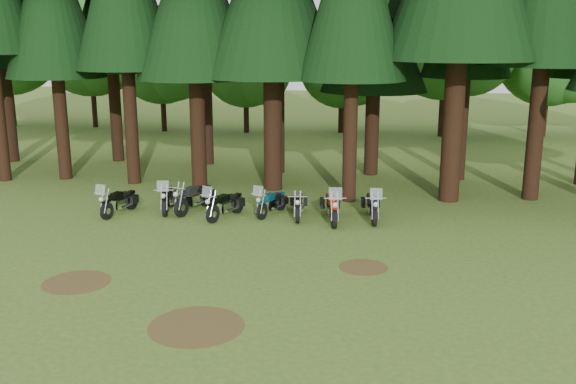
% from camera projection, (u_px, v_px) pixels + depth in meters
% --- Properties ---
extents(ground, '(120.00, 120.00, 0.00)m').
position_uv_depth(ground, '(206.00, 264.00, 18.55)').
color(ground, '#405F1E').
rests_on(ground, ground).
extents(decid_0, '(8.00, 7.78, 10.00)m').
position_uv_depth(decid_0, '(9.00, 43.00, 45.08)').
color(decid_0, black).
rests_on(decid_0, ground).
extents(decid_1, '(7.91, 7.69, 9.88)m').
position_uv_depth(decid_1, '(93.00, 44.00, 44.53)').
color(decid_1, black).
rests_on(decid_1, ground).
extents(decid_2, '(6.72, 6.53, 8.40)m').
position_uv_depth(decid_2, '(164.00, 58.00, 42.85)').
color(decid_2, black).
rests_on(decid_2, ground).
extents(decid_3, '(6.12, 5.95, 7.65)m').
position_uv_depth(decid_3, '(249.00, 65.00, 42.32)').
color(decid_3, black).
rests_on(decid_3, ground).
extents(decid_4, '(5.93, 5.76, 7.41)m').
position_uv_depth(decid_4, '(346.00, 67.00, 42.41)').
color(decid_4, black).
rests_on(decid_4, ground).
extents(decid_5, '(8.45, 8.21, 10.56)m').
position_uv_depth(decid_5, '(452.00, 39.00, 40.24)').
color(decid_5, black).
rests_on(decid_5, ground).
extents(decid_6, '(7.06, 6.86, 8.82)m').
position_uv_depth(decid_6, '(556.00, 55.00, 40.60)').
color(decid_6, black).
rests_on(decid_6, ground).
extents(dirt_patch_0, '(1.80, 1.80, 0.01)m').
position_uv_depth(dirt_patch_0, '(76.00, 282.00, 17.15)').
color(dirt_patch_0, '#4C3D1E').
rests_on(dirt_patch_0, ground).
extents(dirt_patch_1, '(1.40, 1.40, 0.01)m').
position_uv_depth(dirt_patch_1, '(363.00, 267.00, 18.26)').
color(dirt_patch_1, '#4C3D1E').
rests_on(dirt_patch_1, ground).
extents(dirt_patch_2, '(2.20, 2.20, 0.01)m').
position_uv_depth(dirt_patch_2, '(196.00, 326.00, 14.56)').
color(dirt_patch_2, '#4C3D1E').
rests_on(dirt_patch_2, ground).
extents(motorcycle_0, '(0.71, 2.14, 1.35)m').
position_uv_depth(motorcycle_0, '(119.00, 203.00, 23.56)').
color(motorcycle_0, black).
rests_on(motorcycle_0, ground).
extents(motorcycle_1, '(0.78, 2.23, 1.40)m').
position_uv_depth(motorcycle_1, '(167.00, 199.00, 24.01)').
color(motorcycle_1, black).
rests_on(motorcycle_1, ground).
extents(motorcycle_2, '(0.79, 2.32, 0.97)m').
position_uv_depth(motorcycle_2, '(194.00, 199.00, 23.97)').
color(motorcycle_2, black).
rests_on(motorcycle_2, ground).
extents(motorcycle_3, '(1.02, 2.14, 1.38)m').
position_uv_depth(motorcycle_3, '(225.00, 206.00, 23.10)').
color(motorcycle_3, black).
rests_on(motorcycle_3, ground).
extents(motorcycle_4, '(0.88, 2.02, 1.29)m').
position_uv_depth(motorcycle_4, '(272.00, 203.00, 23.52)').
color(motorcycle_4, black).
rests_on(motorcycle_4, ground).
extents(motorcycle_5, '(0.42, 2.13, 0.87)m').
position_uv_depth(motorcycle_5, '(298.00, 205.00, 23.20)').
color(motorcycle_5, black).
rests_on(motorcycle_5, ground).
extents(motorcycle_6, '(0.79, 2.40, 1.51)m').
position_uv_depth(motorcycle_6, '(332.00, 208.00, 22.64)').
color(motorcycle_6, black).
rests_on(motorcycle_6, ground).
extents(motorcycle_7, '(0.63, 2.26, 1.42)m').
position_uv_depth(motorcycle_7, '(372.00, 207.00, 22.84)').
color(motorcycle_7, black).
rests_on(motorcycle_7, ground).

